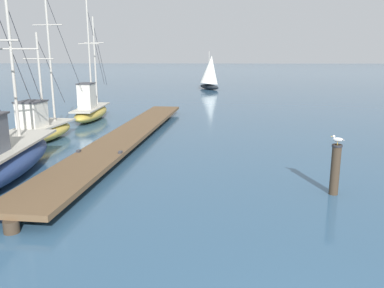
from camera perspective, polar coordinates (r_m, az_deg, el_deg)
name	(u,v)px	position (r m, az deg, el deg)	size (l,w,h in m)	color
floating_dock	(128,134)	(18.49, -9.26, 1.38)	(3.22, 19.65, 0.53)	brown
fishing_boat_0	(91,109)	(25.28, -14.58, 4.98)	(1.54, 7.11, 7.27)	gold
fishing_boat_2	(40,128)	(19.71, -21.25, 2.18)	(2.20, 7.07, 7.21)	gold
mooring_piling	(335,168)	(12.03, 20.17, -3.37)	(0.30, 0.30, 1.49)	#3D3023
perched_seagull	(338,139)	(11.83, 20.52, 0.62)	(0.37, 0.23, 0.27)	gold
distant_sailboat	(210,72)	(47.15, 2.66, 10.39)	(3.17, 4.29, 4.44)	black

